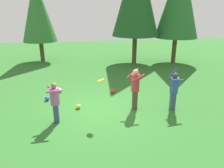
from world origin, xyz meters
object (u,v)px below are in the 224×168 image
person_thrower (174,88)px  ball_white (59,90)px  person_bystander (135,86)px  ball_blue (47,99)px  ball_red (113,91)px  ball_yellow (78,106)px  frisbee (101,80)px  person_catcher (55,100)px  tree_left (37,10)px

person_thrower → ball_white: bearing=-33.6°
person_bystander → ball_blue: bearing=-40.6°
ball_red → ball_yellow: bearing=-138.9°
frisbee → ball_red: size_ratio=1.41×
person_thrower → frisbee: 3.14m
person_catcher → ball_red: (2.56, 2.55, -0.81)m
frisbee → ball_blue: size_ratio=1.55×
ball_blue → ball_white: ball_white is taller
ball_yellow → ball_red: (1.74, 1.52, 0.01)m
person_thrower → ball_blue: (-5.40, 1.76, -0.86)m
ball_red → tree_left: 9.73m
ball_white → person_bystander: bearing=-36.4°
ball_blue → person_bystander: bearing=-21.3°
ball_red → ball_white: (-2.68, 0.52, 0.01)m
frisbee → ball_blue: (-2.33, 2.01, -1.44)m
ball_yellow → ball_red: ball_red is taller
frisbee → ball_blue: frisbee is taller
person_bystander → frisbee: 1.65m
ball_yellow → ball_blue: 1.79m
person_thrower → tree_left: size_ratio=0.28×
frisbee → ball_white: (-1.83, 2.97, -1.42)m
person_catcher → person_bystander: bearing=7.7°
ball_yellow → ball_white: bearing=114.8°
person_bystander → ball_red: size_ratio=7.76×
ball_red → ball_white: bearing=169.1°
ball_yellow → ball_blue: ball_blue is taller
ball_red → tree_left: tree_left is taller
person_thrower → frisbee: bearing=-0.0°
ball_red → ball_white: 2.73m
ball_yellow → tree_left: size_ratio=0.03×
ball_white → tree_left: (-1.81, 7.23, 3.81)m
tree_left → ball_yellow: bearing=-73.4°
ball_white → tree_left: 8.37m
ball_yellow → person_bystander: bearing=-9.8°
person_catcher → ball_blue: person_catcher is taller
person_catcher → ball_red: 3.70m
person_catcher → person_bystander: (3.20, 0.62, 0.13)m
person_catcher → ball_white: (-0.12, 3.07, -0.81)m
frisbee → tree_left: tree_left is taller
ball_red → tree_left: bearing=120.1°
ball_yellow → ball_red: bearing=41.1°
person_thrower → ball_white: (-4.91, 2.72, -0.84)m
person_bystander → ball_white: bearing=-55.7°
person_thrower → frisbee: (-3.08, -0.25, 0.58)m
ball_blue → tree_left: bearing=99.2°
person_catcher → person_thrower: bearing=0.9°
person_catcher → tree_left: 10.90m
frisbee → person_bystander: bearing=19.4°
person_catcher → ball_blue: size_ratio=7.58×
tree_left → ball_red: bearing=-59.9°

